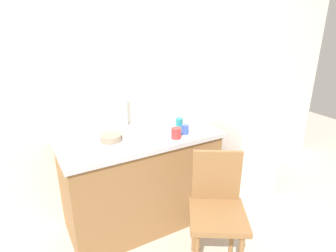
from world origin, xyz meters
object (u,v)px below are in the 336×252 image
terracotta_bowl (111,138)px  cup_white (181,117)px  chair (217,207)px  cup_blue (185,129)px  refrigerator (240,129)px  dish_tray (142,138)px  cup_teal (179,124)px  cup_red (176,133)px

terracotta_bowl → cup_white: 0.72m
chair → cup_blue: 0.68m
refrigerator → dish_tray: bearing=-174.9°
cup_teal → cup_white: 0.20m
refrigerator → cup_blue: 0.82m
dish_tray → terracotta_bowl: size_ratio=1.68×
cup_teal → cup_white: cup_teal is taller
cup_white → chair: bearing=-102.9°
cup_teal → cup_blue: (-0.00, -0.10, -0.01)m
chair → terracotta_bowl: size_ratio=5.33×
chair → cup_white: cup_white is taller
cup_blue → cup_white: bearing=65.4°
refrigerator → terracotta_bowl: (-1.37, 0.02, 0.19)m
refrigerator → cup_blue: bearing=-169.0°
refrigerator → dish_tray: (-1.15, -0.10, 0.18)m
dish_tray → cup_white: size_ratio=3.09×
cup_teal → cup_red: bearing=-129.0°
terracotta_bowl → cup_teal: cup_teal is taller
refrigerator → cup_red: (-0.89, -0.19, 0.20)m
chair → cup_red: bearing=127.2°
refrigerator → cup_teal: (-0.78, -0.05, 0.21)m
refrigerator → chair: bearing=-140.5°
refrigerator → terracotta_bowl: size_ratio=8.45×
refrigerator → cup_teal: 0.81m
cup_teal → cup_red: cup_teal is taller
chair → cup_teal: cup_teal is taller
cup_red → cup_white: bearing=52.7°
dish_tray → cup_blue: 0.37m
terracotta_bowl → cup_teal: bearing=-6.5°
chair → terracotta_bowl: 0.97m
refrigerator → dish_tray: size_ratio=5.03×
cup_red → cup_white: size_ratio=0.95×
refrigerator → cup_white: refrigerator is taller
refrigerator → cup_teal: bearing=-176.2°
terracotta_bowl → cup_blue: cup_blue is taller
cup_red → chair: bearing=-84.5°
chair → dish_tray: 0.77m
cup_white → cup_teal: bearing=-125.7°
cup_red → cup_blue: bearing=20.4°
chair → terracotta_bowl: (-0.53, 0.71, 0.39)m
chair → cup_blue: (0.06, 0.54, 0.41)m
terracotta_bowl → cup_teal: 0.60m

